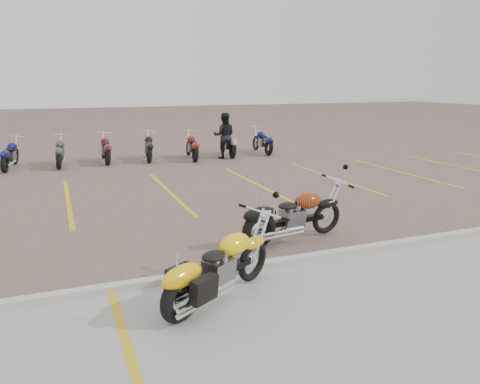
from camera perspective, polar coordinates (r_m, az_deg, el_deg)
The scene contains 8 objects.
ground at distance 9.63m, azimuth -3.10°, elevation -5.15°, with size 100.00×100.00×0.00m, color #6E554E.
concrete_apron at distance 5.91m, azimuth 11.72°, elevation -17.98°, with size 60.00×5.00×0.01m, color #9E9B93.
curb at distance 7.86m, azimuth 1.62°, elevation -9.05°, with size 60.00×0.18×0.12m, color #ADAAA3.
parking_stripes at distance 13.34m, azimuth -8.59°, elevation -0.01°, with size 38.00×5.50×0.01m, color gold, non-canonical shape.
yellow_cruiser at distance 6.66m, azimuth -3.00°, elevation -9.57°, with size 2.00×1.30×0.93m.
flame_cruiser at distance 9.12m, azimuth 6.18°, elevation -3.17°, with size 2.29×0.50×0.95m.
person_b at distance 18.97m, azimuth -1.93°, elevation 6.88°, with size 0.89×0.69×1.83m, color black.
bg_bike_row at distance 18.47m, azimuth -18.69°, elevation 4.87°, with size 15.68×2.05×1.10m.
Camera 1 is at (-2.88, -8.67, 3.05)m, focal length 35.00 mm.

